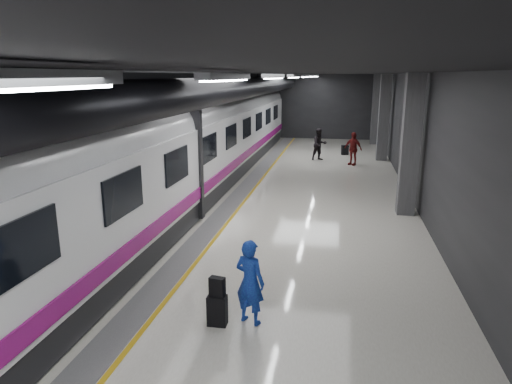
{
  "coord_description": "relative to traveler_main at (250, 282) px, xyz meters",
  "views": [
    {
      "loc": [
        2.37,
        -13.05,
        4.41
      ],
      "look_at": [
        0.22,
        -1.53,
        1.41
      ],
      "focal_mm": 32.0,
      "sensor_mm": 36.0,
      "label": 1
    }
  ],
  "objects": [
    {
      "name": "traveler_far_a",
      "position": [
        0.38,
        16.95,
        0.05
      ],
      "size": [
        1.03,
        0.96,
        1.7
      ],
      "primitive_type": "imported",
      "rotation": [
        0.0,
        0.0,
        0.51
      ],
      "color": "black",
      "rests_on": "ground"
    },
    {
      "name": "train",
      "position": [
        -4.12,
        5.64,
        1.27
      ],
      "size": [
        3.05,
        38.0,
        4.05
      ],
      "color": "black",
      "rests_on": "ground"
    },
    {
      "name": "ground",
      "position": [
        -0.88,
        5.64,
        -0.8
      ],
      "size": [
        40.0,
        40.0,
        0.0
      ],
      "primitive_type": "plane",
      "color": "silver",
      "rests_on": "ground"
    },
    {
      "name": "traveler_far_b",
      "position": [
        2.12,
        15.9,
        0.03
      ],
      "size": [
        1.04,
        0.87,
        1.66
      ],
      "primitive_type": "imported",
      "rotation": [
        0.0,
        0.0,
        -0.57
      ],
      "color": "maroon",
      "rests_on": "ground"
    },
    {
      "name": "platform_hall",
      "position": [
        -1.16,
        6.6,
        2.74
      ],
      "size": [
        10.02,
        40.02,
        4.51
      ],
      "color": "black",
      "rests_on": "ground"
    },
    {
      "name": "suitcase_main",
      "position": [
        -0.56,
        -0.2,
        -0.52
      ],
      "size": [
        0.35,
        0.22,
        0.57
      ],
      "primitive_type": "cube",
      "rotation": [
        0.0,
        0.0,
        0.01
      ],
      "color": "black",
      "rests_on": "ground"
    },
    {
      "name": "shoulder_bag",
      "position": [
        -0.55,
        -0.21,
        -0.05
      ],
      "size": [
        0.3,
        0.19,
        0.37
      ],
      "primitive_type": "cube",
      "rotation": [
        0.0,
        0.0,
        -0.18
      ],
      "color": "black",
      "rests_on": "suitcase_main"
    },
    {
      "name": "traveler_main",
      "position": [
        0.0,
        0.0,
        0.0
      ],
      "size": [
        0.68,
        0.57,
        1.6
      ],
      "primitive_type": "imported",
      "rotation": [
        0.0,
        0.0,
        2.77
      ],
      "color": "blue",
      "rests_on": "ground"
    },
    {
      "name": "suitcase_far",
      "position": [
        1.75,
        18.9,
        -0.53
      ],
      "size": [
        0.43,
        0.35,
        0.55
      ],
      "primitive_type": "cube",
      "rotation": [
        0.0,
        0.0,
        0.32
      ],
      "color": "black",
      "rests_on": "ground"
    }
  ]
}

